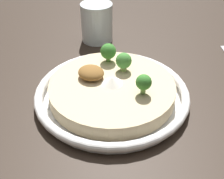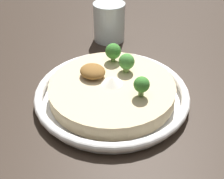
% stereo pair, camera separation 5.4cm
% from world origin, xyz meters
% --- Properties ---
extents(ground_plane, '(6.00, 6.00, 0.00)m').
position_xyz_m(ground_plane, '(0.00, 0.00, 0.00)').
color(ground_plane, '#2D231C').
extents(risotto_bowl, '(0.30, 0.30, 0.04)m').
position_xyz_m(risotto_bowl, '(0.00, 0.00, 0.02)').
color(risotto_bowl, white).
rests_on(risotto_bowl, ground_plane).
extents(cheese_sprinkle, '(0.04, 0.04, 0.01)m').
position_xyz_m(cheese_sprinkle, '(0.00, -0.00, 0.04)').
color(cheese_sprinkle, white).
rests_on(cheese_sprinkle, risotto_bowl).
extents(crispy_onion_garnish, '(0.05, 0.05, 0.02)m').
position_xyz_m(crispy_onion_garnish, '(-0.04, -0.01, 0.05)').
color(crispy_onion_garnish, brown).
rests_on(crispy_onion_garnish, risotto_bowl).
extents(broccoli_back, '(0.03, 0.03, 0.04)m').
position_xyz_m(broccoli_back, '(-0.01, 0.05, 0.06)').
color(broccoli_back, '#84A856').
rests_on(broccoli_back, risotto_bowl).
extents(broccoli_right, '(0.03, 0.03, 0.04)m').
position_xyz_m(broccoli_right, '(0.06, 0.01, 0.06)').
color(broccoli_right, '#668E47').
rests_on(broccoli_right, risotto_bowl).
extents(broccoli_back_left, '(0.03, 0.03, 0.04)m').
position_xyz_m(broccoli_back_left, '(-0.05, 0.06, 0.06)').
color(broccoli_back_left, '#668E47').
rests_on(broccoli_back_left, risotto_bowl).
extents(drinking_glass, '(0.08, 0.08, 0.10)m').
position_xyz_m(drinking_glass, '(-0.18, 0.18, 0.05)').
color(drinking_glass, silver).
rests_on(drinking_glass, ground_plane).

